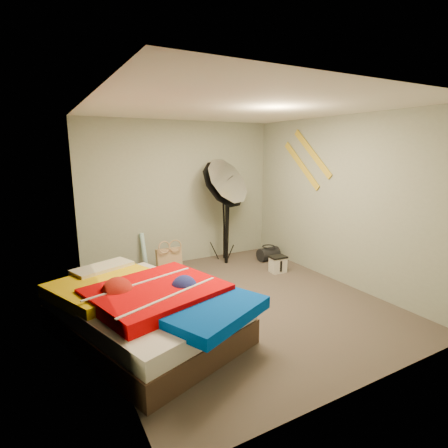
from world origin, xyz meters
TOP-DOWN VIEW (x-y plane):
  - floor at (0.00, 0.00)m, footprint 4.00×4.00m
  - ceiling at (0.00, 0.00)m, footprint 4.00×4.00m
  - wall_back at (0.00, 2.00)m, footprint 3.50×0.00m
  - wall_front at (0.00, -2.00)m, footprint 3.50×0.00m
  - wall_left at (-1.75, 0.00)m, footprint 0.00×4.00m
  - wall_right at (1.75, 0.00)m, footprint 0.00×4.00m
  - tote_bag at (-0.43, 1.53)m, footprint 0.42×0.20m
  - wrapping_roll at (-0.74, 1.90)m, footprint 0.12×0.19m
  - camera_case at (1.17, 0.68)m, footprint 0.27×0.20m
  - duffel_bag at (1.41, 1.28)m, footprint 0.41×0.27m
  - wall_stripe_upper at (1.73, 0.60)m, footprint 0.02×0.91m
  - wall_stripe_lower at (1.73, 0.85)m, footprint 0.02×0.91m
  - bed at (-1.34, -0.24)m, footprint 2.08×2.44m
  - photo_umbrella at (0.64, 1.62)m, footprint 1.02×0.95m
  - camera_tripod at (0.65, 1.52)m, footprint 0.09×0.09m

SIDE VIEW (x-z plane):
  - floor at x=0.00m, z-range 0.00..0.00m
  - duffel_bag at x=1.41m, z-range 0.00..0.24m
  - camera_case at x=1.17m, z-range 0.00..0.25m
  - tote_bag at x=-0.43m, z-range -0.01..0.42m
  - bed at x=-1.34m, z-range 0.00..0.60m
  - wrapping_roll at x=-0.74m, z-range 0.00..0.63m
  - camera_tripod at x=0.65m, z-range 0.10..1.41m
  - wall_back at x=0.00m, z-range -0.50..3.00m
  - wall_front at x=0.00m, z-range -0.50..3.00m
  - wall_left at x=-1.75m, z-range -0.75..3.25m
  - wall_right at x=1.75m, z-range -0.75..3.25m
  - photo_umbrella at x=0.64m, z-range 0.43..2.38m
  - wall_stripe_lower at x=1.73m, z-range 1.36..2.14m
  - wall_stripe_upper at x=1.73m, z-range 1.56..2.34m
  - ceiling at x=0.00m, z-range 2.50..2.50m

